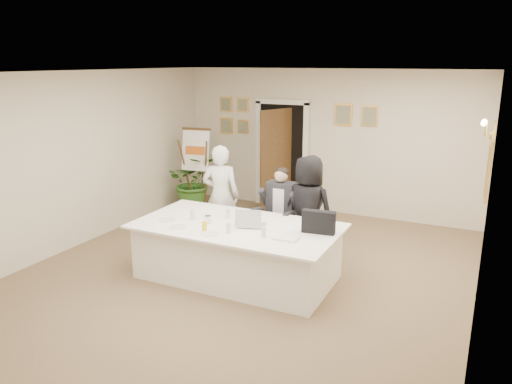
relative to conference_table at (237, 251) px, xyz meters
The scene contains 28 objects.
floor 0.41m from the conference_table, 66.23° to the left, with size 7.00×7.00×0.00m, color brown.
ceiling 2.41m from the conference_table, 66.23° to the left, with size 6.00×7.00×0.02m, color white.
wall_back 3.74m from the conference_table, 89.28° to the left, with size 6.00×0.10×2.80m, color beige.
wall_front 3.54m from the conference_table, 89.23° to the right, with size 6.00×0.10×2.80m, color beige.
wall_left 3.12m from the conference_table, behind, with size 0.10×7.00×2.80m, color beige.
wall_right 3.21m from the conference_table, ahead, with size 0.10×7.00×2.80m, color beige.
doorway 3.58m from the conference_table, 103.74° to the left, with size 1.14×0.86×2.20m.
pictures_back_wall 3.93m from the conference_table, 101.92° to the left, with size 3.40×0.06×0.80m, color #E9B24F, non-canonical shape.
pictures_right_wall 3.55m from the conference_table, 23.37° to the left, with size 0.06×2.20×0.80m, color #E9B24F, non-canonical shape.
wall_sconce 3.65m from the conference_table, 23.87° to the left, with size 0.20×0.30×0.24m, color gold, non-canonical shape.
conference_table is the anchor object (origin of this frame).
seated_man 1.14m from the conference_table, 80.71° to the left, with size 0.60×0.64×1.40m, color black, non-canonical shape.
flip_chart 3.46m from the conference_table, 131.13° to the left, with size 0.58×0.40×1.63m.
standing_man 1.42m from the conference_table, 129.03° to the left, with size 0.60×0.40×1.66m, color white.
standing_woman 1.27m from the conference_table, 56.55° to the left, with size 0.79×0.52×1.62m, color black.
potted_palm 3.53m from the conference_table, 132.47° to the left, with size 1.00×0.87×1.11m, color #306521.
laptop 0.57m from the conference_table, 13.86° to the left, with size 0.35×0.37×0.28m, color #B7BABC, non-canonical shape.
laptop_bag 1.24m from the conference_table, ahead, with size 0.43×0.12×0.30m, color black.
paper_stack 0.94m from the conference_table, 15.24° to the right, with size 0.30×0.21×0.03m, color white.
plate_left 1.07m from the conference_table, 165.24° to the right, with size 0.23×0.23×0.01m, color white.
plate_mid 0.88m from the conference_table, 145.44° to the right, with size 0.24×0.24×0.01m, color white.
plate_near 0.63m from the conference_table, 104.90° to the right, with size 0.24×0.24×0.01m, color white.
glass_a 0.81m from the conference_table, behind, with size 0.07×0.07×0.14m, color silver.
glass_b 0.57m from the conference_table, 79.44° to the right, with size 0.06×0.06×0.14m, color silver.
glass_c 0.76m from the conference_table, 28.25° to the right, with size 0.07×0.07×0.14m, color silver.
glass_d 0.56m from the conference_table, 140.14° to the left, with size 0.06×0.06×0.14m, color silver.
oj_glass 0.66m from the conference_table, 122.63° to the right, with size 0.07×0.07×0.13m, color yellow.
steel_jug 0.59m from the conference_table, 163.31° to the right, with size 0.10×0.10×0.11m, color silver.
Camera 1 is at (3.02, -5.80, 2.95)m, focal length 35.00 mm.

